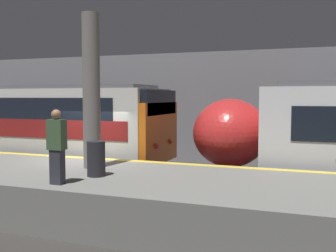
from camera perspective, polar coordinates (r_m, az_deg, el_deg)
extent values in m
plane|color=#33302D|center=(12.97, -11.60, -9.08)|extent=(120.00, 120.00, 0.00)
cube|color=slate|center=(11.22, -17.16, -8.53)|extent=(40.00, 4.07, 1.05)
cube|color=#EAD14C|center=(12.65, -12.03, -4.55)|extent=(40.00, 0.30, 0.01)
cube|color=gray|center=(18.34, -1.24, 2.71)|extent=(50.00, 0.15, 4.96)
cylinder|color=slate|center=(10.75, -11.06, 4.97)|extent=(0.47, 0.47, 4.14)
ellipsoid|color=red|center=(13.05, 9.03, -0.99)|extent=(2.42, 2.85, 2.24)
sphere|color=#F2EFCC|center=(13.30, 4.99, -2.59)|extent=(0.20, 0.20, 0.20)
cube|color=orange|center=(13.75, -1.24, -1.01)|extent=(0.25, 3.04, 2.13)
cube|color=black|center=(13.69, -1.25, 3.44)|extent=(0.25, 2.73, 0.85)
sphere|color=#EA4C42|center=(13.09, -1.72, -2.92)|extent=(0.18, 0.18, 0.18)
sphere|color=#EA4C42|center=(14.38, 0.35, -2.27)|extent=(0.18, 0.18, 0.18)
cube|color=#2D2D38|center=(9.00, -15.77, -5.74)|extent=(0.28, 0.20, 0.77)
cube|color=#3D5638|center=(8.91, -15.86, -1.20)|extent=(0.38, 0.24, 0.67)
sphere|color=#9E7051|center=(8.88, -15.92, 1.63)|extent=(0.22, 0.22, 0.22)
cylinder|color=#232328|center=(9.68, -10.39, -4.70)|extent=(0.44, 0.44, 0.85)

